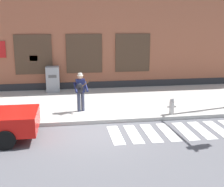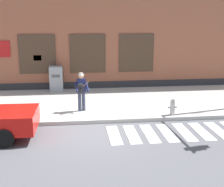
% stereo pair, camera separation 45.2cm
% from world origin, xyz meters
% --- Properties ---
extents(ground_plane, '(160.00, 160.00, 0.00)m').
position_xyz_m(ground_plane, '(0.00, 0.00, 0.00)').
color(ground_plane, '#56565B').
extents(sidewalk, '(28.00, 5.86, 0.16)m').
position_xyz_m(sidewalk, '(0.00, 3.81, 0.08)').
color(sidewalk, '#ADAAA3').
rests_on(sidewalk, ground).
extents(building_backdrop, '(28.00, 4.06, 9.32)m').
position_xyz_m(building_backdrop, '(-0.00, 8.74, 4.66)').
color(building_backdrop, '#99563D').
rests_on(building_backdrop, ground).
extents(crosswalk, '(5.78, 1.90, 0.01)m').
position_xyz_m(crosswalk, '(3.32, -0.42, 0.01)').
color(crosswalk, silver).
rests_on(crosswalk, ground).
extents(busker, '(0.75, 0.59, 1.71)m').
position_xyz_m(busker, '(-0.48, 2.25, 1.13)').
color(busker, '#33384C').
rests_on(busker, sidewalk).
extents(utility_box, '(0.73, 0.68, 1.40)m').
position_xyz_m(utility_box, '(-1.80, 6.29, 0.86)').
color(utility_box, gray).
rests_on(utility_box, sidewalk).
extents(fire_hydrant, '(0.38, 0.20, 0.70)m').
position_xyz_m(fire_hydrant, '(3.34, 1.23, 0.50)').
color(fire_hydrant, '#B2ADA8').
rests_on(fire_hydrant, sidewalk).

